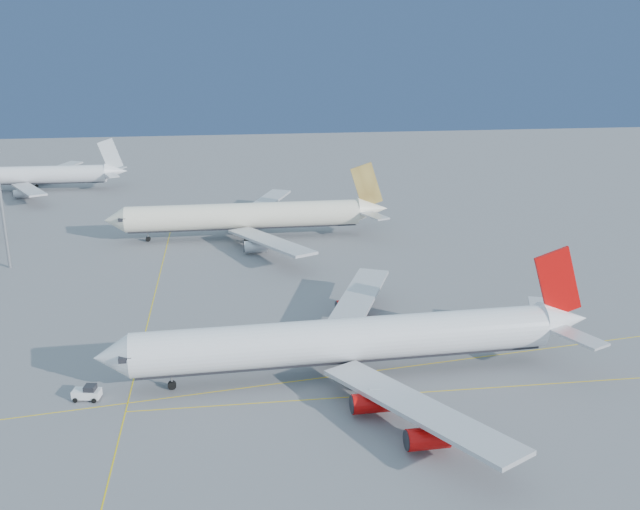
% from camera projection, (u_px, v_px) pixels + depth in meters
% --- Properties ---
extents(ground, '(500.00, 500.00, 0.00)m').
position_uv_depth(ground, '(390.00, 351.00, 115.09)').
color(ground, slate).
rests_on(ground, ground).
extents(taxiway_lines, '(118.86, 140.00, 0.02)m').
position_uv_depth(taxiway_lines, '(296.00, 340.00, 119.23)').
color(taxiway_lines, yellow).
rests_on(taxiway_lines, ground).
extents(airliner_virgin, '(74.94, 67.32, 18.49)m').
position_uv_depth(airliner_virgin, '(355.00, 340.00, 105.78)').
color(airliner_virgin, white).
rests_on(airliner_virgin, ground).
extents(airliner_etihad, '(69.75, 64.66, 18.26)m').
position_uv_depth(airliner_etihad, '(250.00, 216.00, 175.80)').
color(airliner_etihad, '#EEE5CB').
rests_on(airliner_etihad, ground).
extents(airliner_third, '(60.94, 56.35, 16.39)m').
position_uv_depth(airliner_third, '(31.00, 175.00, 227.35)').
color(airliner_third, white).
rests_on(airliner_third, ground).
extents(pushback_tug, '(4.08, 2.88, 2.14)m').
position_uv_depth(pushback_tug, '(87.00, 393.00, 99.90)').
color(pushback_tug, white).
rests_on(pushback_tug, ground).
extents(light_mast, '(2.23, 2.23, 25.79)m').
position_uv_depth(light_mast, '(1.00, 199.00, 150.56)').
color(light_mast, gray).
rests_on(light_mast, ground).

